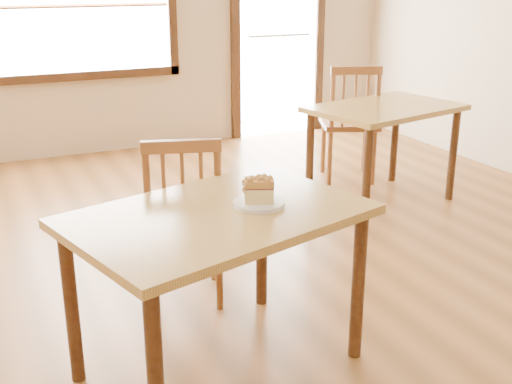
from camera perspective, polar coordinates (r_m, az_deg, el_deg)
entry_door at (r=6.94m, az=2.01°, el=14.94°), size 1.08×0.06×2.29m
cafe_table_main at (r=2.70m, az=-3.40°, el=-3.71°), size 1.37×1.10×0.75m
cafe_chair_main at (r=3.37m, az=-6.49°, el=-2.28°), size 0.53×0.53×0.94m
cafe_table_second at (r=4.90m, az=11.35°, el=6.25°), size 1.22×0.94×0.75m
cafe_chair_second at (r=5.42m, az=8.36°, el=6.17°), size 0.59×0.59×1.00m
plate at (r=2.72m, az=0.26°, el=-1.03°), size 0.22×0.22×0.02m
cake_slice at (r=2.70m, az=0.24°, el=0.27°), size 0.15×0.13×0.12m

